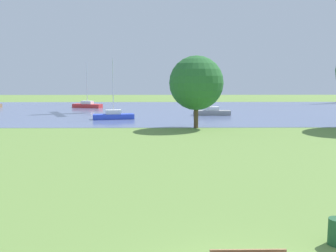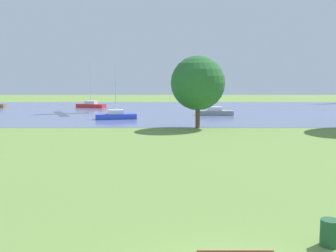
# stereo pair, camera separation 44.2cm
# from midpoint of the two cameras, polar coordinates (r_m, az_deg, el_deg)

# --- Properties ---
(ground_plane) EXTENTS (160.00, 160.00, 0.00)m
(ground_plane) POSITION_cam_midpoint_polar(r_m,az_deg,el_deg) (31.15, 3.38, -2.15)
(ground_plane) COLOR olive
(litter_bin) EXTENTS (0.56, 0.56, 0.80)m
(litter_bin) POSITION_cam_midpoint_polar(r_m,az_deg,el_deg) (13.17, 23.25, -13.94)
(litter_bin) COLOR #1E512D
(litter_bin) RESTS_ON ground
(water_surface) EXTENTS (140.00, 40.00, 0.02)m
(water_surface) POSITION_cam_midpoint_polar(r_m,az_deg,el_deg) (58.93, 1.83, 2.23)
(water_surface) COLOR slate
(water_surface) RESTS_ON ground
(sailboat_red) EXTENTS (5.03, 2.94, 7.32)m
(sailboat_red) POSITION_cam_midpoint_polar(r_m,az_deg,el_deg) (65.74, -10.74, 3.01)
(sailboat_red) COLOR red
(sailboat_red) RESTS_ON water_surface
(sailboat_blue) EXTENTS (5.00, 2.43, 7.08)m
(sailboat_blue) POSITION_cam_midpoint_polar(r_m,az_deg,el_deg) (47.38, -7.15, 1.54)
(sailboat_blue) COLOR blue
(sailboat_blue) RESTS_ON water_surface
(sailboat_gray) EXTENTS (4.82, 1.58, 6.63)m
(sailboat_gray) POSITION_cam_midpoint_polar(r_m,az_deg,el_deg) (52.14, 7.04, 2.04)
(sailboat_gray) COLOR gray
(sailboat_gray) RESTS_ON water_surface
(tree_east_far) EXTENTS (5.30, 5.30, 7.05)m
(tree_east_far) POSITION_cam_midpoint_polar(r_m,az_deg,el_deg) (38.78, 4.75, 6.18)
(tree_east_far) COLOR brown
(tree_east_far) RESTS_ON ground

